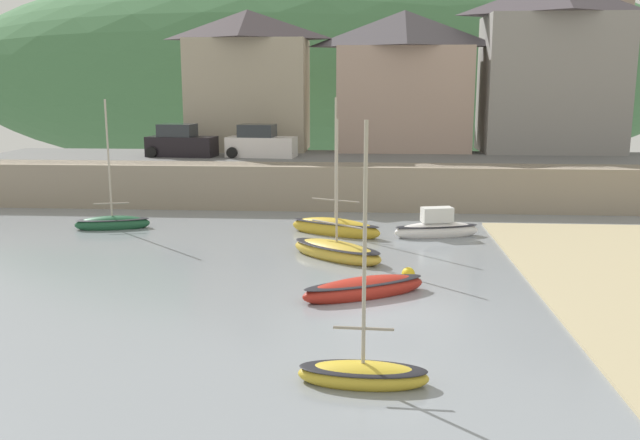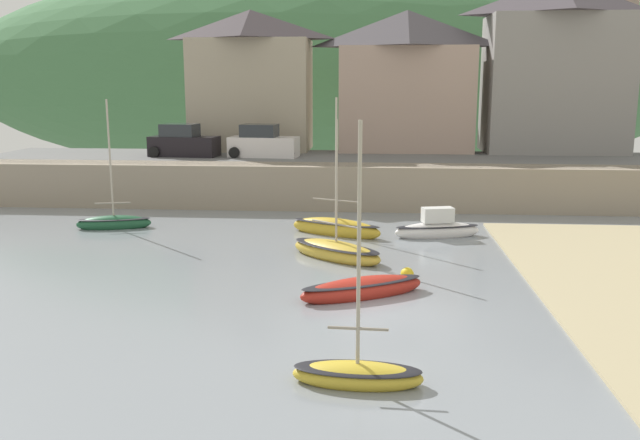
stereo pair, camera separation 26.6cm
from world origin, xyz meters
name	(u,v)px [view 1 (the left image)]	position (x,y,z in m)	size (l,w,h in m)	color
quay_seawall	(378,183)	(0.00, 17.50, 1.36)	(48.00, 9.40, 2.40)	gray
hillside_backdrop	(321,74)	(-5.79, 55.20, 7.79)	(80.00, 44.00, 22.25)	#437448
waterfront_building_left	(249,80)	(-8.47, 25.20, 6.99)	(7.96, 4.95, 9.02)	tan
waterfront_building_centre	(403,80)	(1.65, 25.20, 6.94)	(8.80, 4.69, 8.91)	tan
waterfront_building_right	(552,66)	(11.02, 25.20, 7.86)	(8.87, 5.40, 10.76)	gray
church_with_spire	(604,34)	(15.33, 29.20, 10.09)	(3.00, 3.00, 14.95)	gray
sailboat_white_hull	(335,227)	(-2.02, 10.29, 0.33)	(4.41, 2.62, 6.36)	gold
dinghy_open_wooden	(364,289)	(-0.64, 1.32, 0.26)	(4.28, 2.91, 0.83)	#A9251A
rowboat_small_beached	(112,223)	(-12.58, 10.85, 0.30)	(3.56, 1.73, 6.21)	#1E5433
sailboat_far_left	(337,251)	(-1.76, 6.10, 0.29)	(4.22, 3.66, 5.61)	gold
sailboat_blue_trim	(437,228)	(2.52, 10.22, 0.37)	(4.00, 1.82, 1.53)	white
motorboat_with_cabin	(363,372)	(-0.64, -5.13, 0.26)	(3.04, 1.16, 6.10)	gold
parked_car_near_slipway	(181,143)	(-11.90, 20.70, 3.20)	(4.26, 2.14, 1.95)	black
parked_car_by_wall	(261,144)	(-7.03, 20.70, 3.20)	(4.26, 2.13, 1.95)	silver
mooring_buoy	(408,274)	(0.89, 3.58, 0.14)	(0.46, 0.46, 0.46)	yellow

